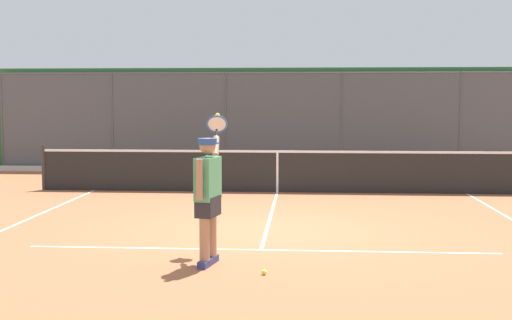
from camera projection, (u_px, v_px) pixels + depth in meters
The scene contains 6 objects.
ground_plane at pixel (267, 230), 10.98m from camera, with size 60.00×60.00×0.00m, color #A8603D.
court_line_markings at pixel (260, 254), 9.23m from camera, with size 8.62×10.89×0.01m.
fence_backdrop at pixel (284, 120), 20.17m from camera, with size 19.84×1.37×3.05m.
tennis_net at pixel (277, 171), 15.41m from camera, with size 11.08×0.09×1.07m.
tennis_player at pixel (208, 191), 8.59m from camera, with size 0.32×1.40×1.93m.
tennis_ball_by_sideline at pixel (264, 272), 8.17m from camera, with size 0.07×0.07×0.07m, color #D6E042.
Camera 1 is at (-0.59, 10.82, 2.13)m, focal length 47.25 mm.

